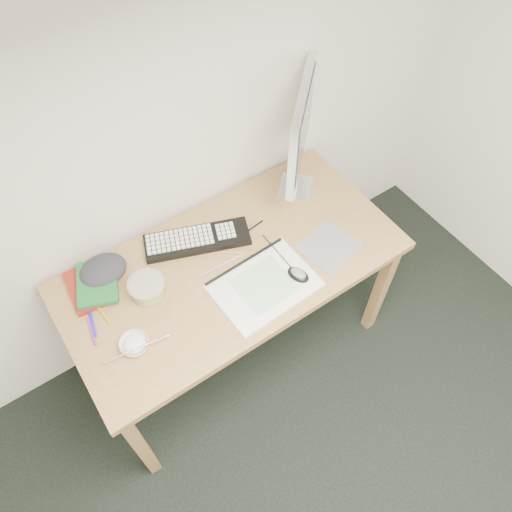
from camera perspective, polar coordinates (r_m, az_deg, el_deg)
The scene contains 18 objects.
desk at distance 2.11m, azimuth -2.71°, elevation -2.18°, with size 1.40×0.70×0.75m.
mousepad at distance 2.11m, azimuth 8.42°, elevation 1.05°, with size 0.22×0.20×0.00m, color slate.
sketchpad at distance 1.98m, azimuth 0.95°, elevation -3.37°, with size 0.40×0.28×0.01m, color white.
keyboard at distance 2.11m, azimuth -6.72°, elevation 1.85°, with size 0.44×0.14×0.03m, color black.
monitor at distance 2.08m, azimuth 5.11°, elevation 14.19°, with size 0.36×0.35×0.54m.
mouse at distance 1.99m, azimuth 4.86°, elevation -1.99°, with size 0.06×0.10×0.03m, color black.
rice_bowl at distance 1.89m, azimuth -13.69°, elevation -9.80°, with size 0.11×0.11×0.03m, color white.
chopsticks at distance 1.86m, azimuth -13.43°, elevation -10.24°, with size 0.02×0.02×0.24m, color silver.
fruit_tub at distance 1.98m, azimuth -12.33°, elevation -3.62°, with size 0.15×0.15×0.07m, color #DEE651.
book_red at distance 2.07m, azimuth -18.41°, elevation -3.33°, with size 0.16×0.22×0.02m, color maroon.
book_green at distance 2.05m, azimuth -17.70°, elevation -2.90°, with size 0.15×0.21×0.02m, color #18612C.
cloth_lump at distance 2.07m, azimuth -17.08°, elevation -1.60°, with size 0.16×0.13×0.07m, color #2A2B32.
pencil_pink at distance 2.04m, azimuth -3.99°, elevation -1.03°, with size 0.01×0.01×0.19m, color pink.
pencil_tan at distance 2.07m, azimuth -1.20°, elevation 0.33°, with size 0.01×0.01×0.19m, color tan.
pencil_black at distance 2.14m, azimuth -0.98°, elevation 2.85°, with size 0.01×0.01×0.18m, color black.
marker_blue at distance 1.99m, azimuth -18.25°, elevation -7.07°, with size 0.01×0.01×0.14m, color #2421B2.
marker_orange at distance 2.00m, azimuth -17.19°, elevation -6.18°, with size 0.01×0.01×0.12m, color orange.
marker_purple at distance 1.97m, azimuth -18.26°, elevation -8.18°, with size 0.01×0.01×0.12m, color purple.
Camera 1 is at (-0.27, 0.42, 2.43)m, focal length 35.00 mm.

